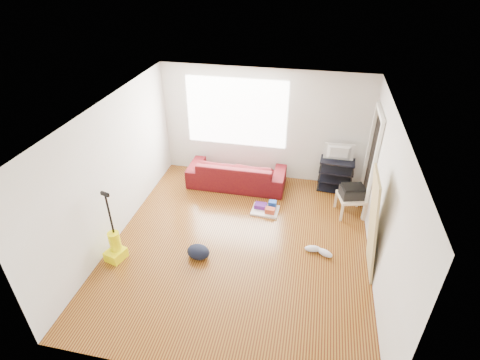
% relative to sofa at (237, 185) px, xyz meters
% --- Properties ---
extents(room, '(4.51, 5.01, 2.51)m').
position_rel_sofa_xyz_m(room, '(0.55, -1.80, 1.25)').
color(room, '#40190B').
rests_on(room, ground).
extents(sofa, '(2.13, 0.83, 0.62)m').
position_rel_sofa_xyz_m(sofa, '(0.00, 0.00, 0.00)').
color(sofa, '#3B040F').
rests_on(sofa, ground).
extents(tv_stand, '(0.74, 0.46, 0.72)m').
position_rel_sofa_xyz_m(tv_stand, '(2.13, 0.27, 0.37)').
color(tv_stand, black).
rests_on(tv_stand, ground).
extents(tv, '(0.62, 0.08, 0.36)m').
position_rel_sofa_xyz_m(tv, '(2.13, 0.27, 0.90)').
color(tv, black).
rests_on(tv, tv_stand).
extents(side_table, '(0.61, 0.61, 0.41)m').
position_rel_sofa_xyz_m(side_table, '(2.43, -0.57, 0.34)').
color(side_table, tan).
rests_on(side_table, ground).
extents(printer, '(0.53, 0.46, 0.24)m').
position_rel_sofa_xyz_m(printer, '(2.43, -0.57, 0.52)').
color(printer, black).
rests_on(printer, side_table).
extents(bucket, '(0.30, 0.30, 0.26)m').
position_rel_sofa_xyz_m(bucket, '(0.74, -0.25, 0.00)').
color(bucket, '#212FA0').
rests_on(bucket, ground).
extents(toilet_paper, '(0.11, 0.11, 0.10)m').
position_rel_sofa_xyz_m(toilet_paper, '(0.70, -0.29, 0.18)').
color(toilet_paper, white).
rests_on(toilet_paper, bucket).
extents(cleaning_tray, '(0.55, 0.45, 0.19)m').
position_rel_sofa_xyz_m(cleaning_tray, '(0.79, -0.84, 0.06)').
color(cleaning_tray, silver).
rests_on(cleaning_tray, ground).
extents(backpack, '(0.46, 0.40, 0.22)m').
position_rel_sofa_xyz_m(backpack, '(-0.15, -2.39, 0.00)').
color(backpack, black).
rests_on(backpack, ground).
extents(sneakers, '(0.51, 0.26, 0.12)m').
position_rel_sofa_xyz_m(sneakers, '(1.87, -1.88, 0.06)').
color(sneakers, silver).
rests_on(sneakers, ground).
extents(vacuum, '(0.35, 0.38, 1.31)m').
position_rel_sofa_xyz_m(vacuum, '(-1.52, -2.69, 0.24)').
color(vacuum, '#EBE502').
rests_on(vacuum, ground).
extents(door_panel, '(0.22, 0.72, 1.80)m').
position_rel_sofa_xyz_m(door_panel, '(2.61, -2.07, 0.00)').
color(door_panel, tan).
rests_on(door_panel, ground).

